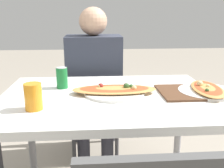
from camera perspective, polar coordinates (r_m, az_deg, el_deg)
dining_table at (r=1.46m, az=-0.56°, el=-5.14°), size 1.18×0.86×0.73m
chair_far_seated at (r=2.22m, az=-3.84°, el=-2.26°), size 0.40×0.40×0.87m
person_seated at (r=2.06m, az=-3.92°, el=2.60°), size 0.43×0.30×1.20m
pizza_main at (r=1.45m, az=0.57°, el=-1.40°), size 0.47×0.34×0.06m
soda_can at (r=1.57m, az=-10.84°, el=1.34°), size 0.07×0.07×0.12m
drink_glass at (r=1.26m, az=-16.76°, el=-2.65°), size 0.08×0.08×0.13m
serving_tray at (r=1.53m, az=17.04°, el=-1.69°), size 0.36×0.29×0.01m
pizza_second at (r=1.56m, az=20.03°, el=-1.21°), size 0.32×0.37×0.06m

